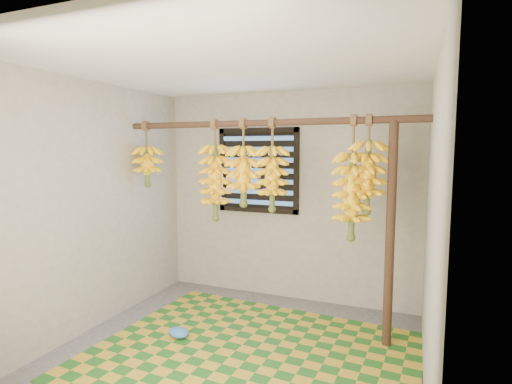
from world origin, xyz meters
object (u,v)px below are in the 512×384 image
at_px(banana_bunch_b, 215,182).
at_px(banana_bunch_c, 244,176).
at_px(banana_bunch_a, 147,166).
at_px(banana_bunch_e, 352,196).
at_px(woven_mat, 251,355).
at_px(banana_bunch_d, 272,179).
at_px(support_post, 390,236).
at_px(plastic_bag, 179,333).
at_px(banana_bunch_f, 368,177).

xyz_separation_m(banana_bunch_b, banana_bunch_c, (0.31, 0.00, 0.07)).
xyz_separation_m(banana_bunch_a, banana_bunch_e, (2.21, 0.00, -0.23)).
bearing_deg(banana_bunch_c, woven_mat, -61.43).
height_order(banana_bunch_d, banana_bunch_e, same).
xyz_separation_m(support_post, plastic_bag, (-1.80, -0.58, -0.95)).
bearing_deg(support_post, woven_mat, -149.37).
bearing_deg(banana_bunch_f, support_post, 0.00).
bearing_deg(banana_bunch_a, banana_bunch_c, 0.00).
bearing_deg(banana_bunch_d, plastic_bag, -140.65).
bearing_deg(banana_bunch_f, banana_bunch_d, 180.00).
distance_m(plastic_bag, banana_bunch_a, 1.78).
relative_size(support_post, banana_bunch_d, 2.23).
distance_m(support_post, banana_bunch_f, 0.55).
relative_size(banana_bunch_b, banana_bunch_f, 1.18).
bearing_deg(banana_bunch_b, plastic_bag, -99.19).
distance_m(plastic_bag, banana_bunch_d, 1.69).
bearing_deg(banana_bunch_e, banana_bunch_a, 180.00).
relative_size(banana_bunch_b, banana_bunch_e, 0.92).
bearing_deg(support_post, banana_bunch_e, 180.00).
distance_m(plastic_bag, banana_bunch_f, 2.24).
bearing_deg(plastic_bag, banana_bunch_f, 20.02).
xyz_separation_m(woven_mat, banana_bunch_d, (-0.04, 0.62, 1.46)).
height_order(banana_bunch_b, banana_bunch_c, same).
bearing_deg(banana_bunch_e, banana_bunch_b, -180.00).
height_order(support_post, plastic_bag, support_post).
bearing_deg(banana_bunch_a, banana_bunch_d, 0.00).
xyz_separation_m(support_post, banana_bunch_b, (-1.71, -0.00, 0.41)).
xyz_separation_m(woven_mat, banana_bunch_a, (-1.49, 0.62, 1.56)).
relative_size(woven_mat, banana_bunch_c, 3.11).
relative_size(woven_mat, banana_bunch_f, 3.08).
bearing_deg(woven_mat, support_post, 30.63).
height_order(banana_bunch_a, banana_bunch_c, same).
height_order(plastic_bag, banana_bunch_e, banana_bunch_e).
xyz_separation_m(banana_bunch_a, banana_bunch_d, (1.45, 0.00, -0.10)).
bearing_deg(banana_bunch_e, support_post, 0.00).
xyz_separation_m(woven_mat, banana_bunch_c, (-0.34, 0.62, 1.48)).
height_order(plastic_bag, banana_bunch_a, banana_bunch_a).
bearing_deg(woven_mat, banana_bunch_d, 93.50).
distance_m(support_post, banana_bunch_a, 2.61).
distance_m(woven_mat, banana_bunch_f, 1.83).
distance_m(banana_bunch_c, banana_bunch_f, 1.19).
height_order(plastic_bag, banana_bunch_d, banana_bunch_d).
bearing_deg(plastic_bag, banana_bunch_e, 21.64).
distance_m(banana_bunch_a, banana_bunch_b, 0.85).
distance_m(woven_mat, banana_bunch_e, 1.63).
distance_m(woven_mat, plastic_bag, 0.75).
distance_m(support_post, banana_bunch_d, 1.19).
distance_m(support_post, banana_bunch_c, 1.48).
xyz_separation_m(banana_bunch_c, banana_bunch_e, (1.06, 0.00, -0.16)).
xyz_separation_m(support_post, banana_bunch_c, (-1.39, 0.00, 0.49)).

